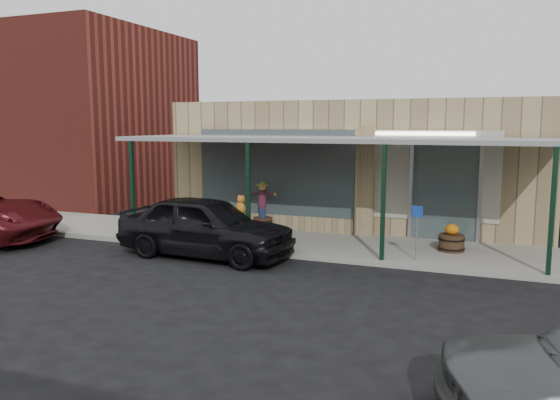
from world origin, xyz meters
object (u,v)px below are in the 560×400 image
at_px(barrel_pumpkin, 451,241).
at_px(parked_sedan, 206,226).
at_px(barrel_scarecrow, 262,213).
at_px(handicap_sign, 417,225).

height_order(barrel_pumpkin, parked_sedan, parked_sedan).
height_order(barrel_scarecrow, parked_sedan, barrel_scarecrow).
bearing_deg(barrel_pumpkin, barrel_scarecrow, 171.34).
bearing_deg(parked_sedan, barrel_pumpkin, -65.51).
bearing_deg(barrel_pumpkin, handicap_sign, -118.58).
bearing_deg(barrel_scarecrow, barrel_pumpkin, 15.16).
xyz_separation_m(handicap_sign, parked_sedan, (-5.31, -0.96, -0.21)).
relative_size(barrel_scarecrow, handicap_sign, 1.14).
bearing_deg(handicap_sign, barrel_scarecrow, 176.62).
distance_m(handicap_sign, parked_sedan, 5.40).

